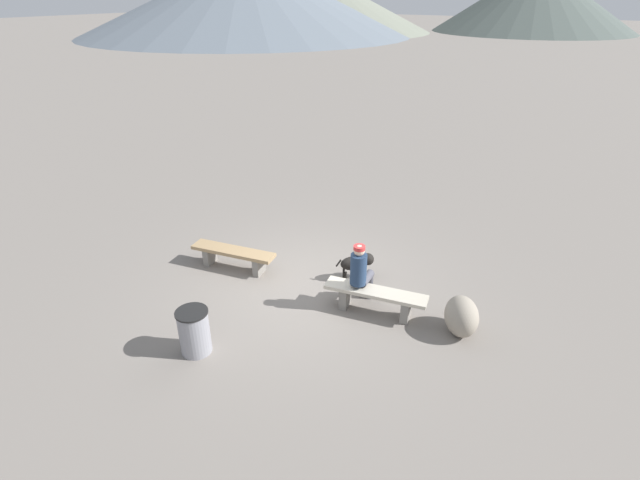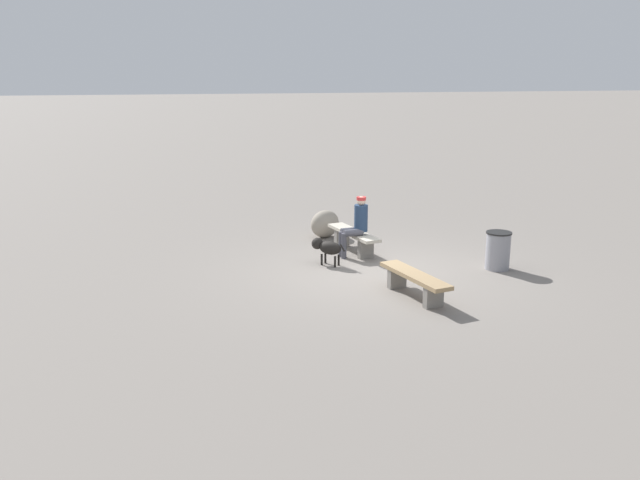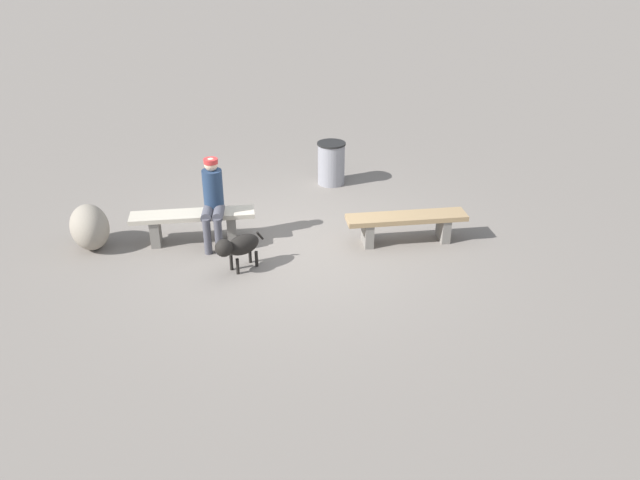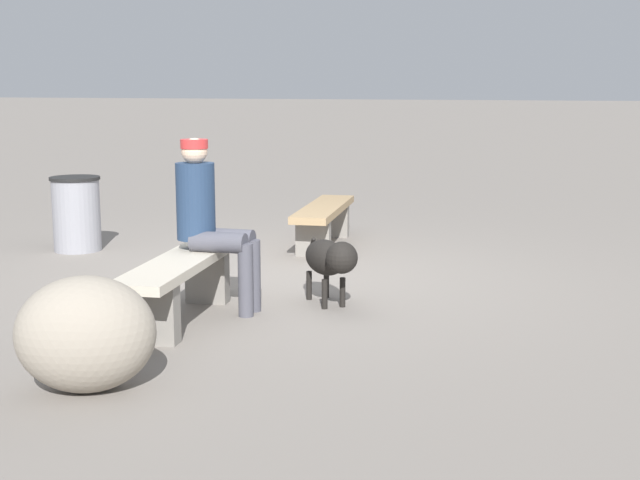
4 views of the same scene
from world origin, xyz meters
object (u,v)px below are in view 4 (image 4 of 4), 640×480
(seated_person, at_px, (209,215))
(bench_left, at_px, (324,217))
(dog, at_px, (330,259))
(boulder, at_px, (86,334))
(trash_bin, at_px, (76,214))
(bench_right, at_px, (182,276))

(seated_person, bearing_deg, bench_left, 178.33)
(dog, distance_m, boulder, 2.29)
(dog, distance_m, trash_bin, 3.38)
(bench_right, bearing_deg, seated_person, 161.36)
(bench_left, bearing_deg, bench_right, -8.23)
(seated_person, xyz_separation_m, trash_bin, (-1.60, -2.43, -0.34))
(bench_left, xyz_separation_m, bench_right, (3.09, 0.15, 0.02))
(bench_right, xyz_separation_m, boulder, (1.43, 0.25, -0.00))
(seated_person, bearing_deg, dog, 115.79)
(bench_left, xyz_separation_m, seated_person, (2.76, 0.19, 0.41))
(trash_bin, bearing_deg, bench_right, 51.09)
(bench_right, bearing_deg, boulder, -0.89)
(bench_left, bearing_deg, trash_bin, -73.35)
(boulder, bearing_deg, seated_person, -173.19)
(dog, bearing_deg, seated_person, -103.10)
(seated_person, height_order, dog, seated_person)
(bench_right, bearing_deg, trash_bin, -139.87)
(bench_right, relative_size, dog, 3.02)
(bench_left, bearing_deg, boulder, -5.88)
(dog, bearing_deg, boulder, -58.48)
(bench_left, distance_m, dog, 2.49)
(boulder, bearing_deg, bench_right, -169.94)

